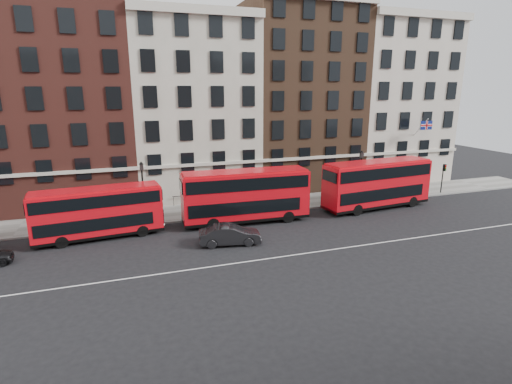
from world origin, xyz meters
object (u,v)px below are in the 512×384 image
object	(u,v)px
bus_d	(377,183)
car_front	(230,235)
bus_b	(98,212)
traffic_light	(444,173)
bus_c	(245,195)

from	to	relation	value
bus_d	car_front	distance (m)	16.99
bus_b	bus_d	distance (m)	25.73
bus_b	traffic_light	xyz separation A→B (m)	(36.11, 2.29, 0.25)
bus_c	bus_d	world-z (taller)	bus_d
bus_d	bus_c	bearing A→B (deg)	174.31
bus_d	traffic_light	bearing A→B (deg)	6.76
bus_d	car_front	bearing A→B (deg)	-169.79
bus_b	traffic_light	distance (m)	36.18
bus_b	traffic_light	world-z (taller)	bus_b
bus_b	car_front	distance (m)	10.64
bus_c	bus_d	size ratio (longest dim) A/B	0.98
bus_d	bus_b	bearing A→B (deg)	174.34
traffic_light	bus_d	bearing A→B (deg)	-167.58
car_front	traffic_light	world-z (taller)	traffic_light
car_front	bus_d	bearing A→B (deg)	-64.50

